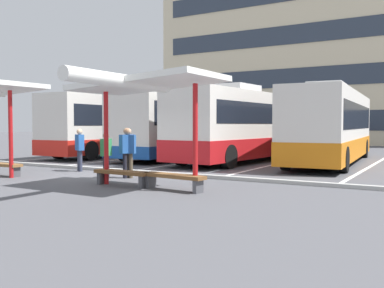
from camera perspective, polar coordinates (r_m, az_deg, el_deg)
ground_plane at (r=15.94m, az=-11.57°, el=-4.02°), size 160.00×160.00×0.00m
terminal_building at (r=46.65m, az=17.22°, el=10.09°), size 32.23×11.12×18.73m
coach_bus_0 at (r=25.89m, az=-9.63°, el=2.37°), size 2.59×10.52×3.74m
coach_bus_1 at (r=24.17m, az=-1.14°, el=2.56°), size 3.15×11.12×3.80m
coach_bus_2 at (r=22.11m, az=7.75°, el=2.27°), size 3.55×11.96×3.72m
coach_bus_3 at (r=21.47m, az=17.96°, el=2.08°), size 3.17×11.77×3.65m
lane_stripe_0 at (r=27.11m, az=-12.64°, el=-1.32°), size 0.16×14.00×0.01m
lane_stripe_1 at (r=24.61m, az=-5.93°, el=-1.66°), size 0.16×14.00×0.01m
lane_stripe_2 at (r=22.52m, az=2.17°, el=-2.05°), size 0.16×14.00×0.01m
lane_stripe_3 at (r=20.97m, az=11.68°, el=-2.44°), size 0.16×14.00×0.01m
lane_stripe_4 at (r=20.07m, az=22.38°, el=-2.80°), size 0.16×14.00×0.01m
bench_1 at (r=16.69m, az=-23.66°, el=-2.74°), size 1.63×0.43×0.45m
waiting_shelter_1 at (r=12.27m, az=-6.59°, el=7.67°), size 4.14×4.43×3.21m
bench_2 at (r=13.01m, az=-9.20°, el=-3.97°), size 1.94×0.48×0.45m
bench_3 at (r=11.97m, az=-2.46°, el=-4.50°), size 2.01×0.64×0.45m
platform_kerb at (r=16.73m, az=-9.16°, el=-3.49°), size 44.00×0.24×0.12m
waiting_passenger_0 at (r=14.81m, az=-8.59°, el=-0.65°), size 0.35×0.54×1.71m
waiting_passenger_1 at (r=17.32m, az=-14.61°, el=-0.37°), size 0.53×0.41×1.65m
waiting_passenger_2 at (r=14.82m, az=-8.42°, el=-0.68°), size 0.54×0.38×1.70m
waiting_passenger_3 at (r=14.72m, az=-11.26°, el=-1.11°), size 0.33×0.49×1.55m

